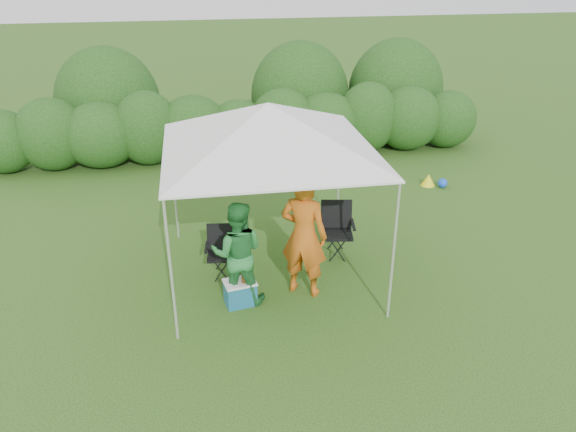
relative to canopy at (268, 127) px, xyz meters
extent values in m
plane|color=#345B1D|center=(0.00, -0.50, -2.46)|extent=(70.00, 70.00, 0.00)
ellipsoid|color=#234D18|center=(-5.47, 5.50, -1.71)|extent=(1.50, 1.28, 1.50)
cylinder|color=#382616|center=(-5.47, 5.50, -2.31)|extent=(0.12, 0.12, 0.30)
ellipsoid|color=#234D18|center=(-4.37, 5.50, -1.60)|extent=(1.65, 1.40, 1.73)
cylinder|color=#382616|center=(-4.37, 5.50, -2.31)|extent=(0.12, 0.12, 0.30)
ellipsoid|color=#234D18|center=(-3.28, 5.50, -1.67)|extent=(1.80, 1.53, 1.57)
cylinder|color=#382616|center=(-3.28, 5.50, -2.31)|extent=(0.12, 0.12, 0.30)
ellipsoid|color=#234D18|center=(-2.19, 5.50, -1.56)|extent=(1.58, 1.34, 1.80)
cylinder|color=#382616|center=(-2.19, 5.50, -2.31)|extent=(0.12, 0.12, 0.30)
ellipsoid|color=#234D18|center=(-1.09, 5.50, -1.64)|extent=(1.73, 1.47, 1.65)
cylinder|color=#382616|center=(-1.09, 5.50, -2.31)|extent=(0.12, 0.12, 0.30)
ellipsoid|color=#234D18|center=(0.00, 5.50, -1.71)|extent=(1.50, 1.28, 1.50)
cylinder|color=#382616|center=(0.00, 5.50, -2.31)|extent=(0.12, 0.12, 0.30)
ellipsoid|color=#234D18|center=(1.09, 5.50, -1.60)|extent=(1.65, 1.40, 1.73)
cylinder|color=#382616|center=(1.09, 5.50, -2.31)|extent=(0.12, 0.12, 0.30)
ellipsoid|color=#234D18|center=(2.19, 5.50, -1.67)|extent=(1.80, 1.53, 1.57)
cylinder|color=#382616|center=(2.19, 5.50, -2.31)|extent=(0.12, 0.12, 0.30)
ellipsoid|color=#234D18|center=(3.28, 5.50, -1.56)|extent=(1.57, 1.34, 1.80)
cylinder|color=#382616|center=(3.28, 5.50, -2.31)|extent=(0.12, 0.12, 0.30)
ellipsoid|color=#234D18|center=(4.37, 5.50, -1.64)|extent=(1.72, 1.47, 1.65)
cylinder|color=#382616|center=(4.37, 5.50, -2.31)|extent=(0.12, 0.12, 0.30)
ellipsoid|color=#234D18|center=(5.47, 5.50, -1.71)|extent=(1.50, 1.28, 1.50)
cylinder|color=#382616|center=(5.47, 5.50, -2.31)|extent=(0.12, 0.12, 0.30)
cylinder|color=silver|center=(-1.50, -1.50, -1.41)|extent=(0.04, 0.04, 2.10)
cylinder|color=silver|center=(1.50, -1.50, -1.41)|extent=(0.04, 0.04, 2.10)
cylinder|color=silver|center=(-1.50, 1.50, -1.41)|extent=(0.04, 0.04, 2.10)
cylinder|color=silver|center=(1.50, 1.50, -1.41)|extent=(0.04, 0.04, 2.10)
cube|color=white|center=(0.00, 0.00, -0.35)|extent=(3.10, 3.10, 0.03)
pyramid|color=white|center=(0.00, 0.00, 0.02)|extent=(3.10, 3.10, 0.70)
cube|color=black|center=(1.20, 0.36, -2.05)|extent=(0.58, 0.55, 0.05)
cube|color=black|center=(1.24, 0.57, -1.77)|extent=(0.53, 0.22, 0.49)
cube|color=black|center=(0.94, 0.40, -1.87)|extent=(0.12, 0.44, 0.03)
cube|color=black|center=(1.46, 0.32, -1.87)|extent=(0.12, 0.44, 0.03)
cylinder|color=black|center=(0.95, 0.18, -2.26)|extent=(0.02, 0.02, 0.41)
cylinder|color=black|center=(1.38, 0.11, -2.26)|extent=(0.02, 0.02, 0.41)
cylinder|color=black|center=(1.02, 0.61, -2.26)|extent=(0.02, 0.02, 0.41)
cylinder|color=black|center=(1.45, 0.54, -2.26)|extent=(0.02, 0.02, 0.41)
cube|color=black|center=(-0.79, 0.04, -2.10)|extent=(0.49, 0.46, 0.04)
cube|color=black|center=(-0.76, 0.23, -1.85)|extent=(0.46, 0.17, 0.43)
cube|color=black|center=(-1.02, 0.07, -1.94)|extent=(0.08, 0.38, 0.03)
cube|color=black|center=(-0.55, 0.02, -1.94)|extent=(0.08, 0.38, 0.03)
cylinder|color=black|center=(-1.00, -0.13, -2.28)|extent=(0.02, 0.02, 0.36)
cylinder|color=black|center=(-0.62, -0.17, -2.28)|extent=(0.02, 0.02, 0.36)
cylinder|color=black|center=(-0.95, 0.25, -2.28)|extent=(0.02, 0.02, 0.36)
cylinder|color=black|center=(-0.57, 0.21, -2.28)|extent=(0.02, 0.02, 0.36)
imported|color=#C85C16|center=(0.42, -0.65, -1.49)|extent=(0.85, 0.76, 1.95)
imported|color=#287D39|center=(-0.58, -0.71, -1.66)|extent=(0.88, 0.75, 1.61)
cube|color=#1C5D80|center=(-0.57, -0.82, -2.28)|extent=(0.49, 0.39, 0.36)
cube|color=silver|center=(-0.57, -0.82, -2.09)|extent=(0.52, 0.42, 0.03)
cylinder|color=#592D0C|center=(-0.51, -0.86, -1.96)|extent=(0.06, 0.06, 0.24)
cone|color=yellow|center=(3.99, 3.05, -2.33)|extent=(0.32, 0.32, 0.26)
sphere|color=blue|center=(4.25, 2.88, -2.36)|extent=(0.21, 0.21, 0.21)
camera|label=1|loc=(-1.06, -7.85, 2.41)|focal=35.00mm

